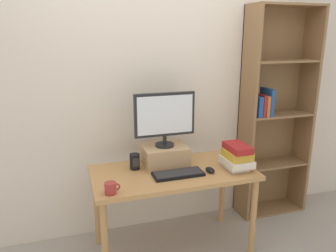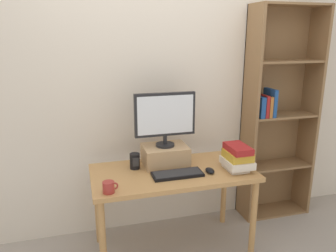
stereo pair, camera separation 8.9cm
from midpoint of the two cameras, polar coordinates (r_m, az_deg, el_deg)
ground_plane at (r=3.00m, az=-0.11°, el=-20.53°), size 12.00×12.00×0.00m
back_wall at (r=2.94m, az=-3.08°, el=6.39°), size 7.00×0.08×2.60m
desk at (r=2.68m, az=-0.12°, el=-9.44°), size 1.29×0.65×0.72m
bookshelf_unit at (r=3.34m, az=17.20°, el=2.09°), size 0.69×0.28×2.04m
riser_box at (r=2.74m, az=-1.51°, el=-5.10°), size 0.36×0.28×0.16m
computer_monitor at (r=2.64m, az=-1.55°, el=1.62°), size 0.50×0.15×0.45m
keyboard at (r=2.55m, az=0.75°, el=-8.35°), size 0.39×0.16×0.02m
computer_mouse at (r=2.62m, az=6.37°, el=-7.62°), size 0.06×0.10×0.04m
book_stack at (r=2.68m, az=10.97°, el=-5.30°), size 0.20×0.25×0.21m
coffee_mug at (r=2.31m, az=-11.04°, el=-10.57°), size 0.11×0.08×0.08m
desk_speaker at (r=2.67m, az=-6.77°, el=-6.17°), size 0.08×0.08×0.13m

